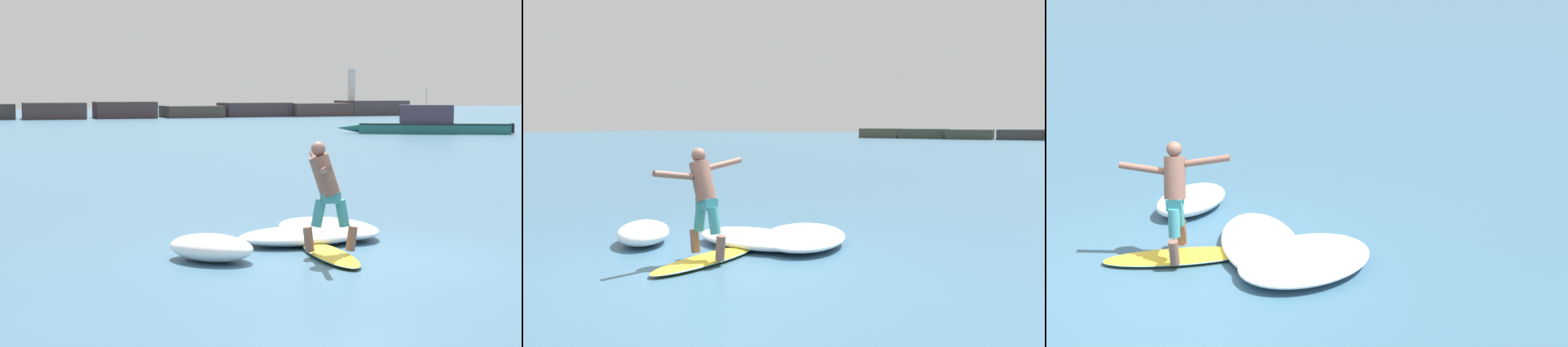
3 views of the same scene
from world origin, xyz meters
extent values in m
plane|color=#3A637F|center=(0.00, 0.00, 0.00)|extent=(200.00, 200.00, 0.00)
cube|color=#484436|center=(-19.16, 62.00, 0.65)|extent=(5.31, 3.37, 1.30)
cube|color=#3C3F32|center=(-13.30, 62.00, 0.63)|extent=(6.05, 3.45, 1.27)
cube|color=#3C4033|center=(-7.44, 62.00, 0.61)|extent=(5.83, 4.93, 1.21)
cube|color=#3A3735|center=(-1.58, 62.00, 0.62)|extent=(5.45, 3.30, 1.24)
ellipsoid|color=yellow|center=(-0.21, 0.02, 0.04)|extent=(0.75, 2.06, 0.09)
ellipsoid|color=yellow|center=(-0.09, 1.04, 0.04)|extent=(0.31, 0.31, 0.08)
ellipsoid|color=#2870B2|center=(-0.21, 0.02, 0.04)|extent=(0.76, 2.07, 0.04)
cone|color=black|center=(-0.31, -0.80, -0.06)|extent=(0.06, 0.06, 0.14)
cone|color=black|center=(-0.15, -0.68, -0.06)|extent=(0.06, 0.06, 0.14)
cone|color=black|center=(-0.43, -0.64, -0.06)|extent=(0.06, 0.06, 0.14)
cylinder|color=brown|center=(-0.50, 0.10, 0.26)|extent=(0.20, 0.17, 0.36)
cylinder|color=teal|center=(-0.37, 0.06, 0.62)|extent=(0.25, 0.20, 0.39)
cylinder|color=brown|center=(0.08, -0.06, 0.26)|extent=(0.20, 0.17, 0.36)
cylinder|color=teal|center=(-0.05, -0.03, 0.62)|extent=(0.25, 0.20, 0.39)
cube|color=teal|center=(-0.21, 0.02, 0.85)|extent=(0.30, 0.26, 0.16)
cylinder|color=brown|center=(-0.29, 0.04, 1.15)|extent=(0.50, 0.39, 0.62)
sphere|color=brown|center=(-0.38, 0.07, 1.52)|extent=(0.20, 0.20, 0.20)
cylinder|color=brown|center=(-0.47, -0.36, 1.26)|extent=(0.28, 0.60, 0.19)
cylinder|color=brown|center=(-0.24, 0.48, 1.37)|extent=(0.25, 0.60, 0.19)
ellipsoid|color=white|center=(0.50, 1.59, 0.14)|extent=(1.81, 2.16, 0.28)
ellipsoid|color=white|center=(-0.13, 1.13, 0.13)|extent=(2.06, 1.09, 0.26)
ellipsoid|color=white|center=(-1.82, 0.39, 0.18)|extent=(1.42, 1.50, 0.36)
camera|label=1|loc=(-5.37, -10.79, 2.32)|focal=60.00mm
camera|label=2|loc=(4.24, -5.55, 1.96)|focal=35.00mm
camera|label=3|loc=(8.69, -0.63, 4.54)|focal=50.00mm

